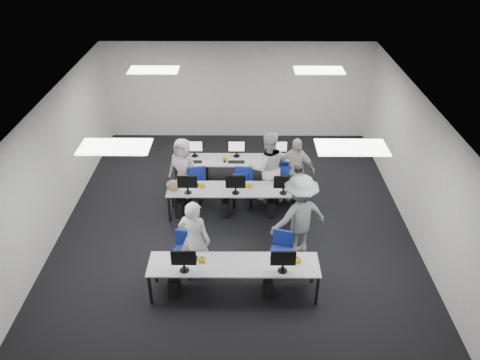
{
  "coord_description": "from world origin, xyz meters",
  "views": [
    {
      "loc": [
        0.16,
        -9.0,
        6.65
      ],
      "look_at": [
        0.1,
        0.15,
        1.0
      ],
      "focal_mm": 35.0,
      "sensor_mm": 36.0,
      "label": 1
    }
  ],
  "objects_px": {
    "student_2": "(183,168)",
    "student_3": "(295,170)",
    "chair_0": "(184,260)",
    "desk_front": "(234,266)",
    "chair_5": "(197,185)",
    "student_1": "(268,167)",
    "student_0": "(194,240)",
    "photographer": "(299,216)",
    "chair_2": "(195,192)",
    "chair_1": "(280,259)",
    "chair_6": "(239,189)",
    "chair_4": "(286,189)",
    "chair_3": "(243,193)",
    "desk_mid": "(236,191)",
    "chair_7": "(286,185)"
  },
  "relations": [
    {
      "from": "desk_front",
      "to": "chair_5",
      "type": "distance_m",
      "value": 3.64
    },
    {
      "from": "desk_front",
      "to": "chair_2",
      "type": "xyz_separation_m",
      "value": [
        -1.04,
        3.16,
        -0.41
      ]
    },
    {
      "from": "desk_front",
      "to": "chair_3",
      "type": "height_order",
      "value": "chair_3"
    },
    {
      "from": "chair_0",
      "to": "student_3",
      "type": "bearing_deg",
      "value": 61.99
    },
    {
      "from": "chair_0",
      "to": "chair_3",
      "type": "xyz_separation_m",
      "value": [
        1.21,
        2.44,
        0.02
      ]
    },
    {
      "from": "student_1",
      "to": "photographer",
      "type": "distance_m",
      "value": 2.12
    },
    {
      "from": "chair_4",
      "to": "chair_5",
      "type": "distance_m",
      "value": 2.28
    },
    {
      "from": "student_2",
      "to": "chair_6",
      "type": "bearing_deg",
      "value": 13.74
    },
    {
      "from": "student_0",
      "to": "chair_5",
      "type": "bearing_deg",
      "value": -70.24
    },
    {
      "from": "chair_0",
      "to": "chair_2",
      "type": "bearing_deg",
      "value": 104.88
    },
    {
      "from": "student_1",
      "to": "photographer",
      "type": "bearing_deg",
      "value": 95.83
    },
    {
      "from": "chair_2",
      "to": "chair_5",
      "type": "xyz_separation_m",
      "value": [
        0.02,
        0.31,
        0.02
      ]
    },
    {
      "from": "chair_6",
      "to": "photographer",
      "type": "relative_size",
      "value": 0.42
    },
    {
      "from": "desk_mid",
      "to": "chair_3",
      "type": "bearing_deg",
      "value": 69.16
    },
    {
      "from": "chair_0",
      "to": "student_0",
      "type": "height_order",
      "value": "student_0"
    },
    {
      "from": "chair_3",
      "to": "photographer",
      "type": "height_order",
      "value": "photographer"
    },
    {
      "from": "desk_front",
      "to": "chair_0",
      "type": "bearing_deg",
      "value": 148.74
    },
    {
      "from": "desk_mid",
      "to": "chair_2",
      "type": "bearing_deg",
      "value": 151.73
    },
    {
      "from": "chair_3",
      "to": "chair_4",
      "type": "xyz_separation_m",
      "value": [
        1.08,
        0.18,
        0.01
      ]
    },
    {
      "from": "chair_4",
      "to": "student_0",
      "type": "bearing_deg",
      "value": -122.35
    },
    {
      "from": "student_1",
      "to": "student_0",
      "type": "bearing_deg",
      "value": 50.93
    },
    {
      "from": "chair_0",
      "to": "chair_1",
      "type": "xyz_separation_m",
      "value": [
        1.97,
        0.02,
        -0.0
      ]
    },
    {
      "from": "desk_front",
      "to": "chair_2",
      "type": "height_order",
      "value": "chair_2"
    },
    {
      "from": "chair_3",
      "to": "student_2",
      "type": "height_order",
      "value": "student_2"
    },
    {
      "from": "chair_2",
      "to": "chair_4",
      "type": "bearing_deg",
      "value": 13.19
    },
    {
      "from": "desk_front",
      "to": "chair_3",
      "type": "relative_size",
      "value": 3.39
    },
    {
      "from": "chair_5",
      "to": "desk_mid",
      "type": "bearing_deg",
      "value": -54.46
    },
    {
      "from": "chair_6",
      "to": "student_2",
      "type": "distance_m",
      "value": 1.49
    },
    {
      "from": "chair_2",
      "to": "chair_4",
      "type": "relative_size",
      "value": 0.87
    },
    {
      "from": "student_0",
      "to": "student_1",
      "type": "relative_size",
      "value": 0.94
    },
    {
      "from": "desk_mid",
      "to": "chair_2",
      "type": "relative_size",
      "value": 3.74
    },
    {
      "from": "chair_7",
      "to": "student_2",
      "type": "xyz_separation_m",
      "value": [
        -2.58,
        0.04,
        0.48
      ]
    },
    {
      "from": "desk_front",
      "to": "photographer",
      "type": "bearing_deg",
      "value": 42.0
    },
    {
      "from": "student_2",
      "to": "student_3",
      "type": "xyz_separation_m",
      "value": [
        2.76,
        -0.17,
        0.06
      ]
    },
    {
      "from": "chair_6",
      "to": "student_3",
      "type": "xyz_separation_m",
      "value": [
        1.37,
        -0.03,
        0.59
      ]
    },
    {
      "from": "chair_3",
      "to": "photographer",
      "type": "distance_m",
      "value": 2.29
    },
    {
      "from": "chair_2",
      "to": "chair_1",
      "type": "bearing_deg",
      "value": -40.83
    },
    {
      "from": "chair_5",
      "to": "student_1",
      "type": "bearing_deg",
      "value": -20.88
    },
    {
      "from": "chair_1",
      "to": "chair_5",
      "type": "bearing_deg",
      "value": 139.14
    },
    {
      "from": "student_3",
      "to": "student_1",
      "type": "bearing_deg",
      "value": -161.12
    },
    {
      "from": "desk_front",
      "to": "student_3",
      "type": "relative_size",
      "value": 1.89
    },
    {
      "from": "desk_front",
      "to": "chair_5",
      "type": "bearing_deg",
      "value": 106.26
    },
    {
      "from": "chair_0",
      "to": "chair_1",
      "type": "height_order",
      "value": "chair_0"
    },
    {
      "from": "desk_front",
      "to": "chair_1",
      "type": "relative_size",
      "value": 3.62
    },
    {
      "from": "chair_4",
      "to": "chair_1",
      "type": "bearing_deg",
      "value": -92.69
    },
    {
      "from": "chair_6",
      "to": "chair_3",
      "type": "bearing_deg",
      "value": -82.78
    },
    {
      "from": "chair_3",
      "to": "chair_6",
      "type": "height_order",
      "value": "chair_3"
    },
    {
      "from": "desk_mid",
      "to": "chair_6",
      "type": "relative_size",
      "value": 3.94
    },
    {
      "from": "chair_6",
      "to": "student_2",
      "type": "height_order",
      "value": "student_2"
    },
    {
      "from": "chair_1",
      "to": "student_1",
      "type": "xyz_separation_m",
      "value": [
        -0.17,
        2.6,
        0.66
      ]
    }
  ]
}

